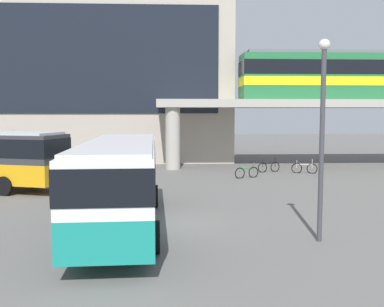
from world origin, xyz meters
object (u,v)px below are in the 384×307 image
train (363,76)px  bicycle_green (247,172)px  station_building (84,77)px  bus_main (121,175)px  bicycle_black (269,167)px  bicycle_silver (304,168)px

train → bicycle_green: (-10.45, -6.74, -6.87)m
station_building → train: (23.96, -8.98, -0.56)m
train → bus_main: (-17.24, -18.94, -5.24)m
station_building → bicycle_black: bearing=-39.7°
bus_main → bicycle_green: 14.06m
bicycle_silver → bicycle_black: bearing=161.9°
bicycle_green → station_building: bearing=130.7°
bicycle_green → train: bearing=32.8°
station_building → bicycle_green: (13.50, -15.72, -7.44)m
bus_main → bicycle_green: bus_main is taller
bicycle_green → bicycle_silver: bearing=24.3°
bus_main → bicycle_green: bearing=60.9°
train → bicycle_black: size_ratio=11.50×
bicycle_black → station_building: bearing=140.3°
bicycle_green → bicycle_silver: same height
train → bus_main: 26.14m
bus_main → bicycle_green: size_ratio=6.65×
bus_main → bicycle_black: bus_main is taller
train → bicycle_silver: (-6.02, -4.73, -6.87)m
station_building → bicycle_black: station_building is taller
bicycle_black → bus_main: bearing=-120.6°
train → bicycle_black: (-8.37, -3.96, -6.87)m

